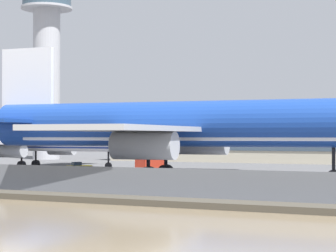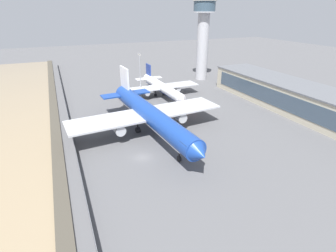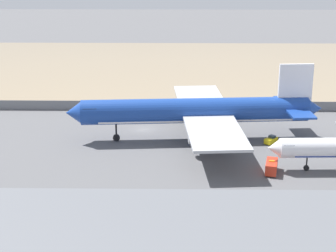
{
  "view_description": "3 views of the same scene",
  "coord_description": "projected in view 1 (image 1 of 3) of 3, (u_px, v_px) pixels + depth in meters",
  "views": [
    {
      "loc": [
        19.9,
        -65.56,
        5.29
      ],
      "look_at": [
        -14.14,
        6.54,
        6.49
      ],
      "focal_mm": 70.0,
      "sensor_mm": 36.0,
      "label": 1
    },
    {
      "loc": [
        57.32,
        -17.33,
        35.66
      ],
      "look_at": [
        -6.84,
        10.21,
        4.43
      ],
      "focal_mm": 28.0,
      "sensor_mm": 36.0,
      "label": 2
    },
    {
      "loc": [
        -7.87,
        125.39,
        42.06
      ],
      "look_at": [
        -5.99,
        10.01,
        4.23
      ],
      "focal_mm": 60.0,
      "sensor_mm": 36.0,
      "label": 3
    }
  ],
  "objects": [
    {
      "name": "cargo_jet_blue",
      "position": [
        178.0,
        126.0,
        79.17
      ],
      "size": [
        57.01,
        48.89,
        17.04
      ],
      "color": "#193D93",
      "rests_on": "ground"
    },
    {
      "name": "baggage_tug",
      "position": [
        79.0,
        169.0,
        88.16
      ],
      "size": [
        3.36,
        3.43,
        1.8
      ],
      "color": "yellow",
      "rests_on": "ground"
    },
    {
      "name": "perimeter_fence",
      "position": [
        207.0,
        185.0,
        53.24
      ],
      "size": [
        280.0,
        0.1,
        2.58
      ],
      "color": "slate",
      "rests_on": "ground"
    },
    {
      "name": "control_tower",
      "position": [
        47.0,
        52.0,
        148.34
      ],
      "size": [
        12.16,
        12.16,
        42.24
      ],
      "color": "#ADADB2",
      "rests_on": "ground"
    },
    {
      "name": "passenger_jet_white",
      "position": [
        38.0,
        140.0,
        109.18
      ],
      "size": [
        40.88,
        34.98,
        11.84
      ],
      "color": "white",
      "rests_on": "ground"
    },
    {
      "name": "ops_van",
      "position": [
        151.0,
        162.0,
        102.04
      ],
      "size": [
        3.17,
        5.53,
        2.48
      ],
      "color": "red",
      "rests_on": "ground"
    },
    {
      "name": "ground_plane",
      "position": [
        264.0,
        187.0,
        67.69
      ],
      "size": [
        500.0,
        500.0,
        0.0
      ],
      "primitive_type": "plane",
      "color": "#565659"
    },
    {
      "name": "shoreline_seawall",
      "position": [
        185.0,
        203.0,
        49.16
      ],
      "size": [
        320.0,
        3.0,
        0.5
      ],
      "color": "#474238",
      "rests_on": "ground"
    },
    {
      "name": "terminal_building",
      "position": [
        328.0,
        137.0,
        128.91
      ],
      "size": [
        89.66,
        17.63,
        10.2
      ],
      "color": "#BCB299",
      "rests_on": "ground"
    }
  ]
}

